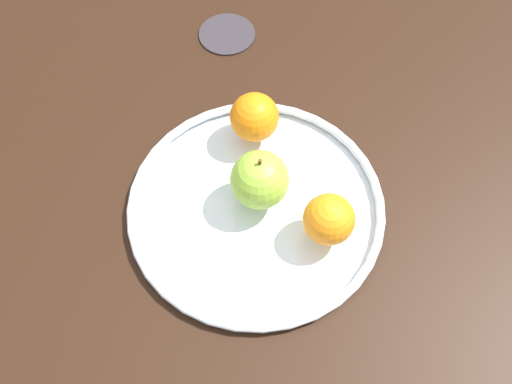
{
  "coord_description": "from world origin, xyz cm",
  "views": [
    {
      "loc": [
        -12.16,
        33.73,
        67.87
      ],
      "look_at": [
        0.0,
        0.0,
        4.8
      ],
      "focal_mm": 40.27,
      "sensor_mm": 36.0,
      "label": 1
    }
  ],
  "objects_px": {
    "orange_back_left": "(329,219)",
    "orange_front_right": "(254,117)",
    "fruit_bowl": "(256,206)",
    "apple": "(257,179)",
    "ambient_coaster": "(227,33)"
  },
  "relations": [
    {
      "from": "orange_back_left",
      "to": "orange_front_right",
      "type": "relative_size",
      "value": 0.96
    },
    {
      "from": "apple",
      "to": "orange_front_right",
      "type": "xyz_separation_m",
      "value": [
        0.04,
        -0.09,
        -0.0
      ]
    },
    {
      "from": "orange_front_right",
      "to": "ambient_coaster",
      "type": "distance_m",
      "value": 0.21
    },
    {
      "from": "fruit_bowl",
      "to": "orange_back_left",
      "type": "height_order",
      "value": "orange_back_left"
    },
    {
      "from": "fruit_bowl",
      "to": "apple",
      "type": "relative_size",
      "value": 4.05
    },
    {
      "from": "fruit_bowl",
      "to": "apple",
      "type": "height_order",
      "value": "apple"
    },
    {
      "from": "apple",
      "to": "orange_back_left",
      "type": "bearing_deg",
      "value": 168.13
    },
    {
      "from": "ambient_coaster",
      "to": "apple",
      "type": "bearing_deg",
      "value": 118.67
    },
    {
      "from": "fruit_bowl",
      "to": "orange_back_left",
      "type": "bearing_deg",
      "value": 175.63
    },
    {
      "from": "orange_back_left",
      "to": "apple",
      "type": "bearing_deg",
      "value": -11.87
    },
    {
      "from": "orange_back_left",
      "to": "fruit_bowl",
      "type": "bearing_deg",
      "value": -4.37
    },
    {
      "from": "apple",
      "to": "fruit_bowl",
      "type": "bearing_deg",
      "value": 107.08
    },
    {
      "from": "apple",
      "to": "orange_back_left",
      "type": "relative_size",
      "value": 1.29
    },
    {
      "from": "orange_front_right",
      "to": "orange_back_left",
      "type": "bearing_deg",
      "value": 140.39
    },
    {
      "from": "orange_back_left",
      "to": "orange_front_right",
      "type": "xyz_separation_m",
      "value": [
        0.14,
        -0.11,
        0.0
      ]
    }
  ]
}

